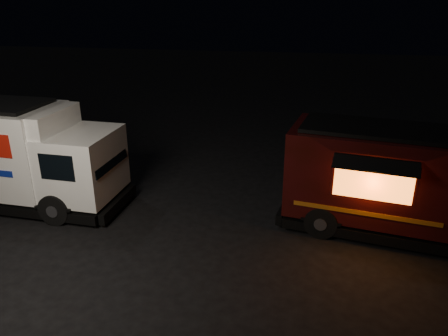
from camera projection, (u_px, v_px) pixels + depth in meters
ground at (135, 234)px, 11.90m from camera, size 80.00×80.00×0.00m
white_truck at (11, 154)px, 13.23m from camera, size 7.07×2.71×3.16m
red_truck at (402, 183)px, 11.54m from camera, size 6.57×3.36×2.91m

